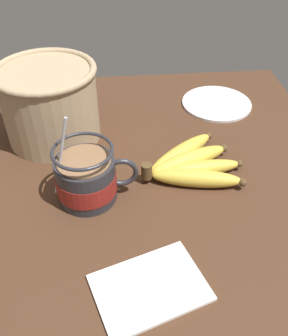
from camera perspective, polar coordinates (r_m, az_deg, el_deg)
table at (r=67.53cm, az=-5.88°, el=-5.52°), size 93.27×93.27×3.18cm
coffee_mug at (r=64.16cm, az=-8.72°, el=-1.55°), size 14.64×10.37×16.57cm
banana_bunch at (r=70.82cm, az=7.07°, el=0.54°), size 19.48×17.23×4.10cm
woven_basket at (r=78.50cm, az=-14.15°, el=9.69°), size 19.98×19.98×15.66cm
napkin at (r=54.56cm, az=0.90°, el=-17.76°), size 17.78×14.92×0.60cm
small_plate at (r=93.02cm, az=11.00°, el=9.65°), size 16.49×16.49×0.60cm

